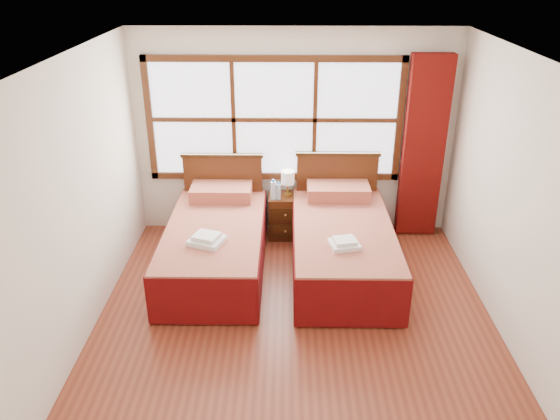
{
  "coord_description": "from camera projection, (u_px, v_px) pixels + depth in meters",
  "views": [
    {
      "loc": [
        -0.09,
        -4.34,
        3.37
      ],
      "look_at": [
        -0.16,
        0.7,
        0.98
      ],
      "focal_mm": 35.0,
      "sensor_mm": 36.0,
      "label": 1
    }
  ],
  "objects": [
    {
      "name": "bottle_far",
      "position": [
        278.0,
        191.0,
        6.8
      ],
      "size": [
        0.06,
        0.06,
        0.22
      ],
      "color": "silver",
      "rests_on": "nightstand"
    },
    {
      "name": "towels_right",
      "position": [
        344.0,
        243.0,
        5.68
      ],
      "size": [
        0.34,
        0.32,
        0.09
      ],
      "rotation": [
        0.0,
        0.0,
        0.21
      ],
      "color": "white",
      "rests_on": "bed_right"
    },
    {
      "name": "bed_right",
      "position": [
        342.0,
        243.0,
        6.29
      ],
      "size": [
        1.13,
        2.19,
        1.1
      ],
      "color": "#351E0B",
      "rests_on": "floor"
    },
    {
      "name": "nightstand",
      "position": [
        285.0,
        216.0,
        7.04
      ],
      "size": [
        0.43,
        0.42,
        0.57
      ],
      "color": "#49240F",
      "rests_on": "floor"
    },
    {
      "name": "wall_back",
      "position": [
        294.0,
        134.0,
        6.84
      ],
      "size": [
        4.0,
        0.0,
        4.0
      ],
      "primitive_type": "plane",
      "rotation": [
        1.57,
        0.0,
        0.0
      ],
      "color": "silver",
      "rests_on": "floor"
    },
    {
      "name": "curtain",
      "position": [
        423.0,
        148.0,
        6.75
      ],
      "size": [
        0.5,
        0.16,
        2.3
      ],
      "primitive_type": "cube",
      "color": "#650D0A",
      "rests_on": "wall_back"
    },
    {
      "name": "bed_left",
      "position": [
        216.0,
        242.0,
        6.31
      ],
      "size": [
        1.1,
        2.14,
        1.08
      ],
      "color": "#351E0B",
      "rests_on": "floor"
    },
    {
      "name": "towels_left",
      "position": [
        207.0,
        239.0,
        5.77
      ],
      "size": [
        0.42,
        0.4,
        0.1
      ],
      "rotation": [
        0.0,
        0.0,
        -0.35
      ],
      "color": "white",
      "rests_on": "bed_left"
    },
    {
      "name": "window",
      "position": [
        274.0,
        120.0,
        6.72
      ],
      "size": [
        3.16,
        0.06,
        1.56
      ],
      "color": "white",
      "rests_on": "wall_back"
    },
    {
      "name": "floor",
      "position": [
        295.0,
        331.0,
        5.36
      ],
      "size": [
        4.5,
        4.5,
        0.0
      ],
      "primitive_type": "plane",
      "color": "brown",
      "rests_on": "ground"
    },
    {
      "name": "wall_left",
      "position": [
        71.0,
        210.0,
        4.83
      ],
      "size": [
        0.0,
        4.5,
        4.5
      ],
      "primitive_type": "plane",
      "rotation": [
        1.57,
        0.0,
        1.57
      ],
      "color": "silver",
      "rests_on": "floor"
    },
    {
      "name": "lamp",
      "position": [
        288.0,
        178.0,
        6.85
      ],
      "size": [
        0.17,
        0.17,
        0.32
      ],
      "color": "gold",
      "rests_on": "nightstand"
    },
    {
      "name": "bottle_near",
      "position": [
        273.0,
        190.0,
        6.78
      ],
      "size": [
        0.07,
        0.07,
        0.26
      ],
      "color": "silver",
      "rests_on": "nightstand"
    },
    {
      "name": "wall_right",
      "position": [
        525.0,
        213.0,
        4.78
      ],
      "size": [
        0.0,
        4.5,
        4.5
      ],
      "primitive_type": "plane",
      "rotation": [
        1.57,
        0.0,
        -1.57
      ],
      "color": "silver",
      "rests_on": "floor"
    },
    {
      "name": "ceiling",
      "position": [
        299.0,
        61.0,
        4.25
      ],
      "size": [
        4.5,
        4.5,
        0.0
      ],
      "primitive_type": "plane",
      "rotation": [
        3.14,
        0.0,
        0.0
      ],
      "color": "white",
      "rests_on": "wall_back"
    }
  ]
}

